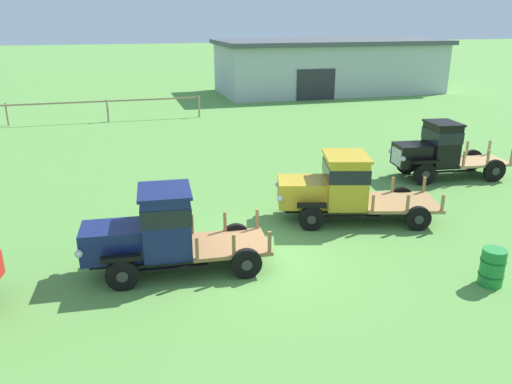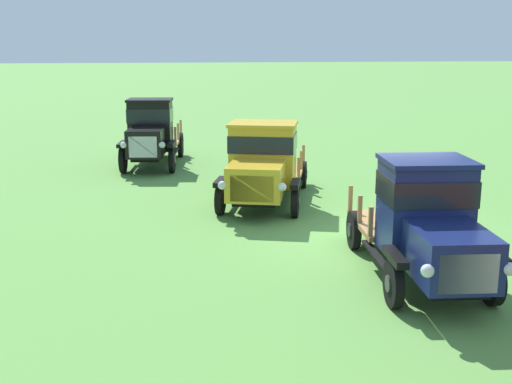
{
  "view_description": "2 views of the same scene",
  "coord_description": "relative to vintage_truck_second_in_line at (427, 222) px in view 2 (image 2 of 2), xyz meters",
  "views": [
    {
      "loc": [
        -3.31,
        -11.81,
        6.23
      ],
      "look_at": [
        0.71,
        2.52,
        1.0
      ],
      "focal_mm": 35.0,
      "sensor_mm": 36.0,
      "label": 1
    },
    {
      "loc": [
        -12.69,
        4.38,
        4.18
      ],
      "look_at": [
        0.71,
        2.52,
        1.0
      ],
      "focal_mm": 45.0,
      "sensor_mm": 36.0,
      "label": 2
    }
  ],
  "objects": [
    {
      "name": "vintage_truck_second_in_line",
      "position": [
        0.0,
        0.0,
        0.0
      ],
      "size": [
        4.87,
        2.09,
        2.22
      ],
      "color": "black",
      "rests_on": "ground"
    },
    {
      "name": "vintage_truck_far_side",
      "position": [
        11.54,
        4.97,
        0.04
      ],
      "size": [
        4.85,
        2.21,
        2.32
      ],
      "color": "black",
      "rests_on": "ground"
    },
    {
      "name": "vintage_truck_midrow_center",
      "position": [
        5.89,
        2.0,
        -0.02
      ],
      "size": [
        5.42,
        3.1,
        2.17
      ],
      "color": "black",
      "rests_on": "ground"
    },
    {
      "name": "ground_plane",
      "position": [
        2.54,
        0.01,
        -1.15
      ],
      "size": [
        240.0,
        240.0,
        0.0
      ],
      "primitive_type": "plane",
      "color": "#5B9342"
    },
    {
      "name": "oil_drum_beside_row",
      "position": [
        7.71,
        -2.9,
        -0.67
      ],
      "size": [
        0.6,
        0.6,
        0.95
      ],
      "color": "#1E7F33",
      "rests_on": "ground"
    }
  ]
}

